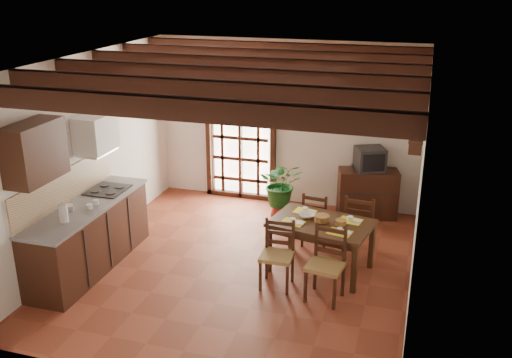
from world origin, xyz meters
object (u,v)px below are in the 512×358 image
at_px(crt_tv, 370,159).
at_px(chair_far_left, 316,228).
at_px(kitchen_counter, 89,235).
at_px(chair_near_right, 325,278).
at_px(chair_far_right, 359,236).
at_px(pendant_lamp, 327,119).
at_px(dining_table, 321,228).
at_px(chair_near_left, 277,267).
at_px(sideboard, 367,193).
at_px(potted_plant, 281,183).

bearing_deg(crt_tv, chair_far_left, -138.66).
relative_size(kitchen_counter, chair_near_right, 2.43).
xyz_separation_m(chair_far_right, crt_tv, (-0.05, 1.39, 0.70)).
bearing_deg(crt_tv, kitchen_counter, -164.17).
xyz_separation_m(kitchen_counter, pendant_lamp, (3.01, 0.93, 1.60)).
relative_size(dining_table, chair_near_left, 1.64).
distance_m(dining_table, chair_far_right, 0.81).
distance_m(kitchen_counter, sideboard, 4.43).
relative_size(sideboard, crt_tv, 1.68).
xyz_separation_m(sideboard, crt_tv, (0.00, -0.01, 0.59)).
relative_size(kitchen_counter, potted_plant, 1.12).
height_order(chair_near_left, chair_far_left, chair_near_left).
distance_m(dining_table, pendant_lamp, 1.46).
height_order(chair_near_right, sideboard, chair_near_right).
bearing_deg(crt_tv, chair_near_left, -131.91).
bearing_deg(crt_tv, chair_far_right, -111.66).
height_order(dining_table, pendant_lamp, pendant_lamp).
bearing_deg(pendant_lamp, chair_far_left, 107.40).
relative_size(chair_near_left, pendant_lamp, 1.04).
distance_m(sideboard, pendant_lamp, 2.56).
bearing_deg(sideboard, chair_near_left, -123.02).
bearing_deg(dining_table, chair_near_right, -63.95).
distance_m(kitchen_counter, crt_tv, 4.45).
bearing_deg(kitchen_counter, potted_plant, 49.99).
relative_size(chair_far_right, sideboard, 0.98).
bearing_deg(crt_tv, potted_plant, 171.67).
height_order(dining_table, chair_far_right, chair_far_right).
height_order(dining_table, sideboard, sideboard).
height_order(chair_near_right, chair_far_right, chair_far_right).
bearing_deg(chair_far_right, pendant_lamp, 51.24).
bearing_deg(chair_near_right, potted_plant, 124.68).
distance_m(chair_near_right, potted_plant, 2.61).
bearing_deg(chair_far_left, sideboard, -108.21).
bearing_deg(sideboard, kitchen_counter, -155.26).
bearing_deg(crt_tv, sideboard, 66.24).
distance_m(chair_near_left, potted_plant, 2.28).
bearing_deg(chair_near_left, kitchen_counter, -176.54).
distance_m(chair_near_right, chair_far_right, 1.33).
distance_m(crt_tv, potted_plant, 1.47).
bearing_deg(dining_table, crt_tv, 89.60).
xyz_separation_m(chair_far_left, crt_tv, (0.59, 1.27, 0.73)).
xyz_separation_m(chair_near_right, chair_far_right, (0.25, 1.31, 0.00)).
distance_m(chair_near_right, chair_far_left, 1.48).
bearing_deg(potted_plant, chair_near_left, -76.90).
height_order(chair_far_right, crt_tv, crt_tv).
xyz_separation_m(kitchen_counter, chair_far_right, (3.46, 1.43, -0.18)).
xyz_separation_m(chair_near_left, sideboard, (0.85, 2.58, 0.13)).
relative_size(dining_table, potted_plant, 0.72).
distance_m(chair_near_right, sideboard, 2.72).
distance_m(dining_table, chair_far_left, 0.82).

